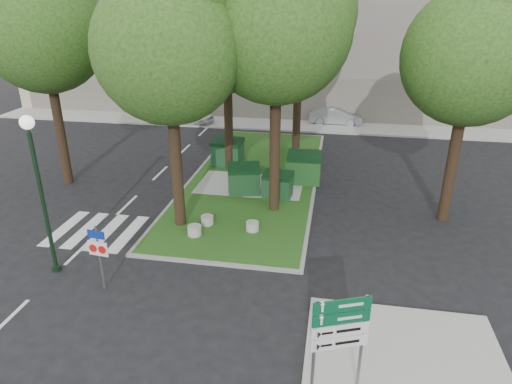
% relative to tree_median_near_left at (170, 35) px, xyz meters
% --- Properties ---
extents(ground, '(120.00, 120.00, 0.00)m').
position_rel_tree_median_near_left_xyz_m(ground, '(1.41, -2.56, -7.32)').
color(ground, black).
rests_on(ground, ground).
extents(median_island, '(6.00, 16.00, 0.12)m').
position_rel_tree_median_near_left_xyz_m(median_island, '(1.91, 5.44, -7.26)').
color(median_island, '#234B15').
rests_on(median_island, ground).
extents(median_kerb, '(6.30, 16.30, 0.10)m').
position_rel_tree_median_near_left_xyz_m(median_kerb, '(1.91, 5.44, -7.27)').
color(median_kerb, gray).
rests_on(median_kerb, ground).
extents(sidewalk_corner, '(5.00, 4.00, 0.12)m').
position_rel_tree_median_near_left_xyz_m(sidewalk_corner, '(7.91, -6.06, -7.26)').
color(sidewalk_corner, '#999993').
rests_on(sidewalk_corner, ground).
extents(building_sidewalk, '(42.00, 3.00, 0.12)m').
position_rel_tree_median_near_left_xyz_m(building_sidewalk, '(1.41, 15.94, -7.26)').
color(building_sidewalk, '#999993').
rests_on(building_sidewalk, ground).
extents(zebra_crossing, '(5.00, 3.00, 0.01)m').
position_rel_tree_median_near_left_xyz_m(zebra_crossing, '(-2.34, -1.06, -7.31)').
color(zebra_crossing, silver).
rests_on(zebra_crossing, ground).
extents(apartment_building, '(41.00, 12.00, 16.00)m').
position_rel_tree_median_near_left_xyz_m(apartment_building, '(1.41, 23.44, 0.68)').
color(apartment_building, '#C1AE91').
rests_on(apartment_building, ground).
extents(tree_median_near_left, '(5.20, 5.20, 10.53)m').
position_rel_tree_median_near_left_xyz_m(tree_median_near_left, '(0.00, 0.00, 0.00)').
color(tree_median_near_left, black).
rests_on(tree_median_near_left, ground).
extents(tree_median_near_right, '(5.60, 5.60, 11.46)m').
position_rel_tree_median_near_left_xyz_m(tree_median_near_right, '(3.50, 2.00, 0.67)').
color(tree_median_near_right, black).
rests_on(tree_median_near_right, ground).
extents(tree_median_mid, '(4.80, 4.80, 9.99)m').
position_rel_tree_median_near_left_xyz_m(tree_median_mid, '(0.50, 6.50, -0.34)').
color(tree_median_mid, black).
rests_on(tree_median_mid, ground).
extents(tree_median_far, '(5.80, 5.80, 11.93)m').
position_rel_tree_median_near_left_xyz_m(tree_median_far, '(3.70, 9.50, 1.00)').
color(tree_median_far, black).
rests_on(tree_median_far, ground).
extents(tree_street_left, '(5.40, 5.40, 11.00)m').
position_rel_tree_median_near_left_xyz_m(tree_street_left, '(-7.00, 3.50, 0.33)').
color(tree_street_left, black).
rests_on(tree_street_left, ground).
extents(tree_street_right, '(5.00, 5.00, 10.06)m').
position_rel_tree_median_near_left_xyz_m(tree_street_right, '(10.50, 2.50, -0.33)').
color(tree_street_right, black).
rests_on(tree_street_right, ground).
extents(dumpster_a, '(1.73, 1.31, 1.49)m').
position_rel_tree_median_near_left_xyz_m(dumpster_a, '(0.20, 6.93, -6.48)').
color(dumpster_a, '#0F391B').
rests_on(dumpster_a, median_island).
extents(dumpster_b, '(1.70, 1.38, 1.38)m').
position_rel_tree_median_near_left_xyz_m(dumpster_b, '(1.80, 3.44, -6.54)').
color(dumpster_b, '#0F3616').
rests_on(dumpster_b, median_island).
extents(dumpster_c, '(1.40, 1.07, 1.20)m').
position_rel_tree_median_near_left_xyz_m(dumpster_c, '(3.40, 3.22, -6.62)').
color(dumpster_c, '#103619').
rests_on(dumpster_c, median_island).
extents(dumpster_d, '(1.68, 1.21, 1.53)m').
position_rel_tree_median_near_left_xyz_m(dumpster_d, '(4.41, 5.22, -6.47)').
color(dumpster_d, '#144315').
rests_on(dumpster_d, median_island).
extents(bollard_left, '(0.53, 0.53, 0.38)m').
position_rel_tree_median_near_left_xyz_m(bollard_left, '(0.75, -0.88, -7.01)').
color(bollard_left, '#A1A19C').
rests_on(bollard_left, median_island).
extents(bollard_right, '(0.50, 0.50, 0.36)m').
position_rel_tree_median_near_left_xyz_m(bollard_right, '(2.87, -0.14, -7.02)').
color(bollard_right, '#9F9F9A').
rests_on(bollard_right, median_island).
extents(bollard_mid, '(0.50, 0.50, 0.36)m').
position_rel_tree_median_near_left_xyz_m(bollard_mid, '(0.99, 0.06, -7.02)').
color(bollard_mid, '#999994').
rests_on(bollard_mid, median_island).
extents(litter_bin, '(0.37, 0.37, 0.64)m').
position_rel_tree_median_near_left_xyz_m(litter_bin, '(4.61, 6.02, -6.88)').
color(litter_bin, yellow).
rests_on(litter_bin, median_island).
extents(street_lamp, '(0.42, 0.42, 5.33)m').
position_rel_tree_median_near_left_xyz_m(street_lamp, '(-3.17, -3.89, -3.97)').
color(street_lamp, black).
rests_on(street_lamp, ground).
extents(traffic_sign_pole, '(0.66, 0.11, 2.21)m').
position_rel_tree_median_near_left_xyz_m(traffic_sign_pole, '(-1.09, -4.56, -5.90)').
color(traffic_sign_pole, slate).
rests_on(traffic_sign_pole, ground).
extents(directional_sign, '(1.23, 0.51, 2.60)m').
position_rel_tree_median_near_left_xyz_m(directional_sign, '(6.17, -7.56, -5.47)').
color(directional_sign, slate).
rests_on(directional_sign, sidewalk_corner).
extents(car_white, '(3.93, 1.67, 1.32)m').
position_rel_tree_median_near_left_xyz_m(car_white, '(-4.80, 15.21, -6.65)').
color(car_white, silver).
rests_on(car_white, ground).
extents(car_silver, '(3.71, 1.36, 1.22)m').
position_rel_tree_median_near_left_xyz_m(car_silver, '(5.76, 16.94, -6.71)').
color(car_silver, gray).
rests_on(car_silver, ground).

